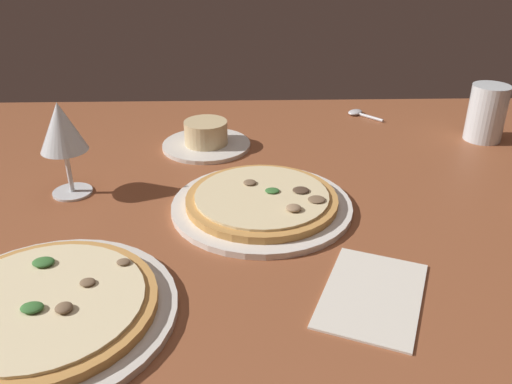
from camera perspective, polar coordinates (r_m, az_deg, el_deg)
dining_table at (r=85.83cm, az=-0.60°, el=-2.98°), size 150.00×110.00×4.00cm
pizza_main at (r=84.37cm, az=0.64°, el=-1.09°), size 28.50×28.50×3.36cm
pizza_side at (r=67.61cm, az=-21.54°, el=-11.53°), size 30.35×30.35×3.37cm
ramekin_on_saucer at (r=107.20cm, az=-5.33°, el=5.76°), size 17.51×17.51×5.38cm
wine_glass_far at (r=90.28cm, az=-20.01°, el=6.23°), size 7.53×7.53×15.81cm
water_glass at (r=119.11cm, az=23.28°, el=7.36°), size 7.46×7.46×11.39cm
paper_menu at (r=68.30cm, az=12.28°, el=-10.62°), size 17.28×20.29×0.30cm
spoon at (r=127.12cm, az=10.87°, el=8.23°), size 7.83×8.12×1.00cm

